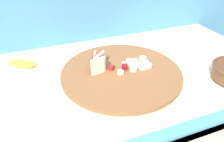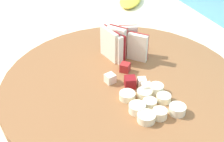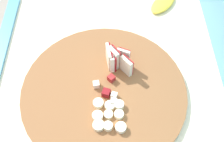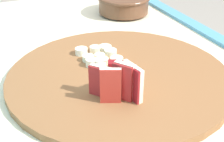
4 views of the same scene
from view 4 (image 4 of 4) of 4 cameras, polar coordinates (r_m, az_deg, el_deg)
cutting_board at (r=0.67m, az=0.86°, el=-0.98°), size 0.45×0.45×0.01m
apple_wedge_fan at (r=0.57m, az=1.30°, el=-1.87°), size 0.08×0.08×0.07m
apple_dice_pile at (r=0.66m, az=0.20°, el=0.39°), size 0.09×0.07×0.02m
banana_slice_rows at (r=0.72m, az=-2.25°, el=2.80°), size 0.10×0.09×0.02m
ceramic_bowl at (r=1.03m, az=2.02°, el=11.64°), size 0.16×0.16×0.06m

